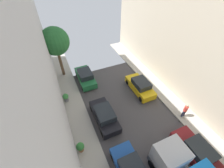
# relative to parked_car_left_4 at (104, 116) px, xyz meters

# --- Properties ---
(parked_car_left_4) EXTENTS (1.78, 4.20, 1.57)m
(parked_car_left_4) POSITION_rel_parked_car_left_4_xyz_m (0.00, 0.00, 0.00)
(parked_car_left_4) COLOR black
(parked_car_left_4) RESTS_ON ground
(parked_car_left_5) EXTENTS (1.78, 4.20, 1.57)m
(parked_car_left_5) POSITION_rel_parked_car_left_4_xyz_m (0.00, 6.50, 0.00)
(parked_car_left_5) COLOR #1E6638
(parked_car_left_5) RESTS_ON ground
(parked_car_right_1) EXTENTS (1.78, 4.20, 1.57)m
(parked_car_right_1) POSITION_rel_parked_car_left_4_xyz_m (5.40, -6.21, 0.00)
(parked_car_right_1) COLOR maroon
(parked_car_right_1) RESTS_ON ground
(parked_car_right_2) EXTENTS (1.78, 4.20, 1.57)m
(parked_car_right_2) POSITION_rel_parked_car_left_4_xyz_m (5.40, 2.18, 0.00)
(parked_car_right_2) COLOR gold
(parked_car_right_2) RESTS_ON ground
(pedestrian) EXTENTS (0.40, 0.36, 1.72)m
(pedestrian) POSITION_rel_parked_car_left_4_xyz_m (7.30, -2.83, 0.35)
(pedestrian) COLOR #2D334C
(pedestrian) RESTS_ON sidewalk_right
(street_tree_0) EXTENTS (3.27, 3.27, 6.37)m
(street_tree_0) POSITION_rel_parked_car_left_4_xyz_m (-2.34, 8.91, 4.13)
(street_tree_0) COLOR brown
(street_tree_0) RESTS_ON sidewalk_left
(potted_plant_1) EXTENTS (0.66, 0.66, 0.97)m
(potted_plant_1) POSITION_rel_parked_car_left_4_xyz_m (-2.93, -2.05, -0.02)
(potted_plant_1) COLOR brown
(potted_plant_1) RESTS_ON sidewalk_left
(potted_plant_3) EXTENTS (0.63, 0.63, 1.00)m
(potted_plant_3) POSITION_rel_parked_car_left_4_xyz_m (-2.95, 3.97, -0.02)
(potted_plant_3) COLOR slate
(potted_plant_3) RESTS_ON sidewalk_left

